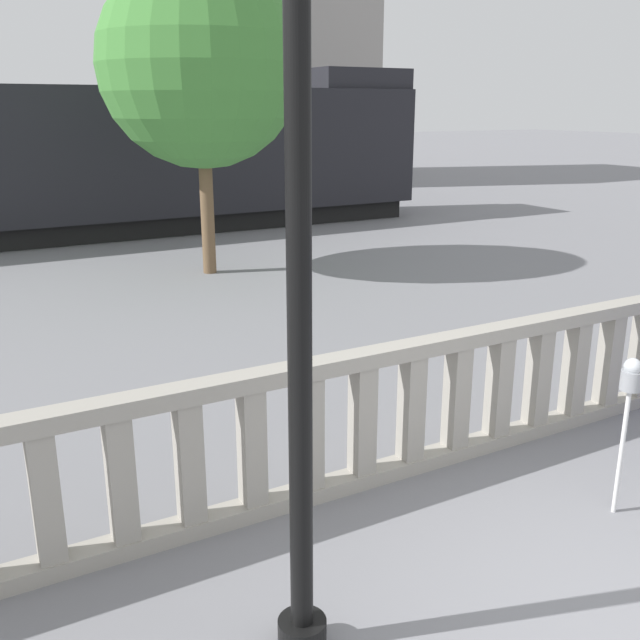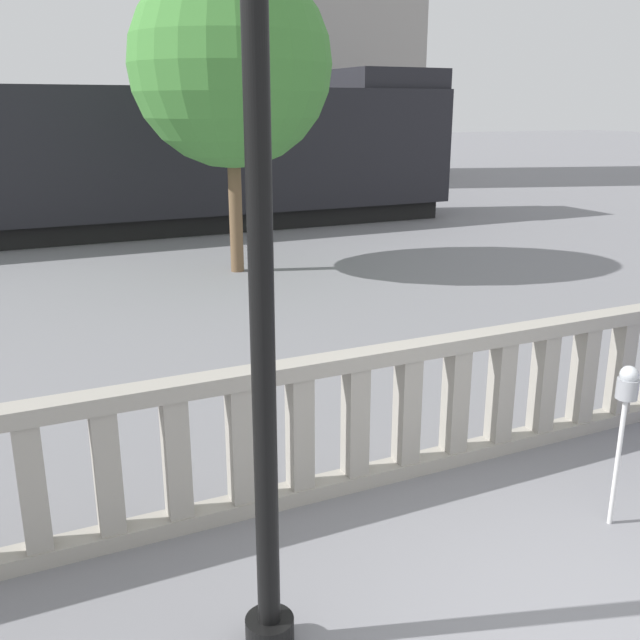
% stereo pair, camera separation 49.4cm
% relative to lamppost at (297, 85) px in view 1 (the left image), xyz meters
% --- Properties ---
extents(ground_plane, '(160.00, 160.00, 0.00)m').
position_rel_lamppost_xyz_m(ground_plane, '(2.02, -0.95, -3.54)').
color(ground_plane, slate).
extents(balustrade, '(16.54, 0.24, 1.33)m').
position_rel_lamppost_xyz_m(balustrade, '(2.02, 1.59, -2.87)').
color(balustrade, '#9E998E').
rests_on(balustrade, ground).
extents(lamppost, '(0.42, 0.42, 5.86)m').
position_rel_lamppost_xyz_m(lamppost, '(0.00, 0.00, 0.00)').
color(lamppost, black).
rests_on(lamppost, ground).
extents(parking_meter, '(0.17, 0.17, 1.44)m').
position_rel_lamppost_xyz_m(parking_meter, '(3.16, 0.10, -2.38)').
color(parking_meter, silver).
rests_on(parking_meter, ground).
extents(building_block, '(9.77, 7.60, 14.73)m').
position_rel_lamppost_xyz_m(building_block, '(12.56, 28.94, 3.83)').
color(building_block, gray).
rests_on(building_block, ground).
extents(tree_left, '(4.08, 4.08, 6.27)m').
position_rel_lamppost_xyz_m(tree_left, '(3.43, 10.76, 0.68)').
color(tree_left, brown).
rests_on(tree_left, ground).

